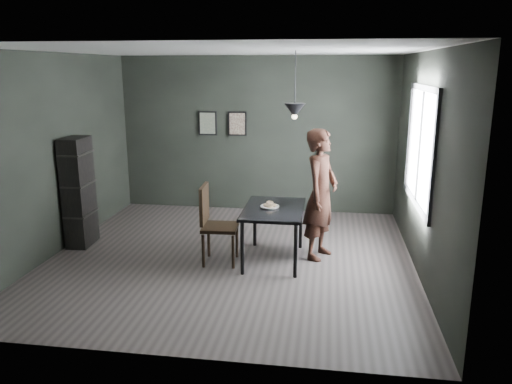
# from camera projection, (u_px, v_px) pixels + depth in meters

# --- Properties ---
(ground) EXTENTS (5.00, 5.00, 0.00)m
(ground) POSITION_uv_depth(u_px,v_px,m) (231.00, 258.00, 6.99)
(ground) COLOR #342E2D
(ground) RESTS_ON ground
(back_wall) EXTENTS (5.00, 0.10, 2.80)m
(back_wall) POSITION_uv_depth(u_px,v_px,m) (257.00, 135.00, 9.05)
(back_wall) COLOR black
(back_wall) RESTS_ON ground
(ceiling) EXTENTS (5.00, 5.00, 0.02)m
(ceiling) POSITION_uv_depth(u_px,v_px,m) (228.00, 50.00, 6.31)
(ceiling) COLOR silver
(ceiling) RESTS_ON ground
(window_assembly) EXTENTS (0.04, 1.96, 1.56)m
(window_assembly) POSITION_uv_depth(u_px,v_px,m) (420.00, 146.00, 6.45)
(window_assembly) COLOR white
(window_assembly) RESTS_ON ground
(cafe_table) EXTENTS (0.80, 1.20, 0.75)m
(cafe_table) POSITION_uv_depth(u_px,v_px,m) (274.00, 213.00, 6.75)
(cafe_table) COLOR black
(cafe_table) RESTS_ON ground
(white_plate) EXTENTS (0.23, 0.23, 0.01)m
(white_plate) POSITION_uv_depth(u_px,v_px,m) (270.00, 207.00, 6.75)
(white_plate) COLOR white
(white_plate) RESTS_ON cafe_table
(donut_pile) EXTENTS (0.18, 0.18, 0.08)m
(donut_pile) POSITION_uv_depth(u_px,v_px,m) (270.00, 205.00, 6.74)
(donut_pile) COLOR beige
(donut_pile) RESTS_ON white_plate
(woman) EXTENTS (0.64, 0.77, 1.80)m
(woman) POSITION_uv_depth(u_px,v_px,m) (321.00, 194.00, 6.83)
(woman) COLOR black
(woman) RESTS_ON ground
(wood_chair) EXTENTS (0.49, 0.49, 1.08)m
(wood_chair) POSITION_uv_depth(u_px,v_px,m) (213.00, 219.00, 6.70)
(wood_chair) COLOR black
(wood_chair) RESTS_ON ground
(shelf_unit) EXTENTS (0.33, 0.55, 1.61)m
(shelf_unit) POSITION_uv_depth(u_px,v_px,m) (79.00, 192.00, 7.34)
(shelf_unit) COLOR black
(shelf_unit) RESTS_ON ground
(pendant_lamp) EXTENTS (0.28, 0.28, 0.86)m
(pendant_lamp) POSITION_uv_depth(u_px,v_px,m) (295.00, 110.00, 6.47)
(pendant_lamp) COLOR black
(pendant_lamp) RESTS_ON ground
(framed_print_left) EXTENTS (0.34, 0.04, 0.44)m
(framed_print_left) POSITION_uv_depth(u_px,v_px,m) (208.00, 123.00, 9.10)
(framed_print_left) COLOR black
(framed_print_left) RESTS_ON ground
(framed_print_right) EXTENTS (0.34, 0.04, 0.44)m
(framed_print_right) POSITION_uv_depth(u_px,v_px,m) (237.00, 124.00, 9.02)
(framed_print_right) COLOR black
(framed_print_right) RESTS_ON ground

